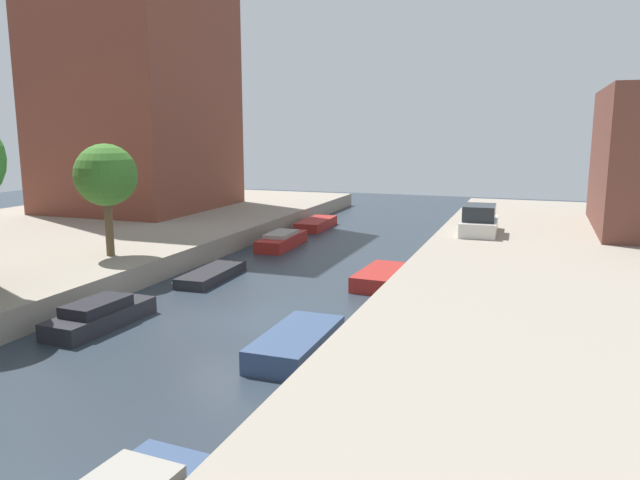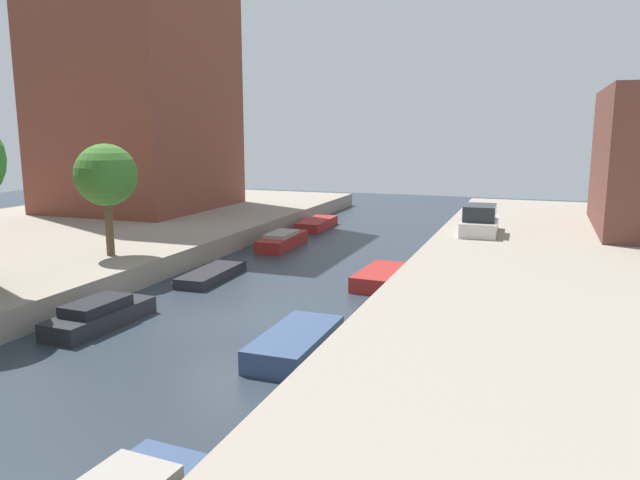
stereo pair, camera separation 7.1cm
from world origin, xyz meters
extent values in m
plane|color=#28333D|center=(0.00, 0.00, 0.00)|extent=(84.00, 84.00, 0.00)
cube|color=brown|center=(-16.00, 18.09, 12.43)|extent=(10.00, 11.36, 22.87)
cylinder|color=brown|center=(-7.44, 3.84, 2.29)|extent=(0.35, 0.35, 2.58)
sphere|color=#3B7529|center=(-7.44, 3.84, 4.52)|extent=(2.66, 2.66, 2.66)
cube|color=beige|center=(7.17, 15.24, 1.37)|extent=(1.95, 4.20, 0.74)
cube|color=#1E2328|center=(7.17, 14.93, 2.14)|extent=(1.67, 2.33, 0.80)
cube|color=#232328|center=(-3.38, -1.81, 0.29)|extent=(1.59, 4.08, 0.59)
cube|color=black|center=(-3.38, -1.97, 0.76)|extent=(1.30, 2.26, 0.35)
cube|color=#232328|center=(-3.14, 5.06, 0.22)|extent=(1.54, 4.23, 0.44)
cube|color=maroon|center=(-3.18, 12.82, 0.32)|extent=(1.63, 4.56, 0.65)
cube|color=gray|center=(-3.18, 12.74, 0.75)|extent=(1.33, 2.53, 0.20)
cube|color=maroon|center=(-3.63, 19.54, 0.29)|extent=(1.73, 4.47, 0.59)
cube|color=#33476B|center=(3.66, -1.95, 0.34)|extent=(1.69, 3.92, 0.67)
cube|color=maroon|center=(3.97, 6.70, 0.32)|extent=(1.72, 3.75, 0.64)
camera|label=1|loc=(9.97, -17.44, 6.45)|focal=34.02mm
camera|label=2|loc=(10.03, -17.42, 6.45)|focal=34.02mm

